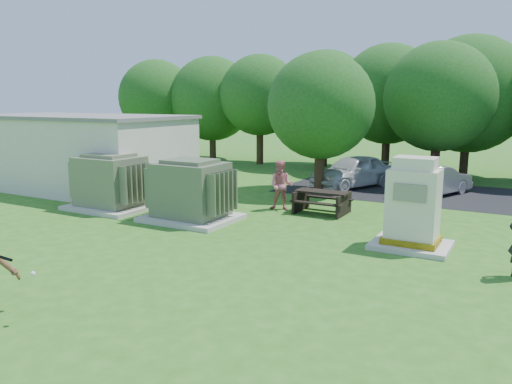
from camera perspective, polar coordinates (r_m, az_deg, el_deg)
The scene contains 12 objects.
ground at distance 12.08m, azimuth -9.43°, elevation -9.13°, with size 120.00×120.00×0.00m, color #2D6619.
service_building at distance 24.23m, azimuth -19.67°, elevation 4.15°, with size 10.00×5.00×3.20m, color beige.
service_building_roof at distance 24.12m, azimuth -19.92°, elevation 8.10°, with size 10.20×5.20×0.15m, color slate.
transformer_left at distance 19.35m, azimuth -16.30°, elevation 0.99°, with size 3.00×2.40×2.07m.
transformer_right at distance 16.93m, azimuth -7.46°, elevation 0.02°, with size 3.00×2.40×2.07m.
generator_cabinet at distance 14.26m, azimuth 17.49°, elevation -1.83°, with size 2.07×1.69×2.52m.
picnic_table at distance 18.04m, azimuth 7.54°, elevation -0.83°, with size 1.90×1.42×0.81m.
person_at_picnic at distance 18.36m, azimuth 2.91°, elevation 0.76°, with size 0.90×0.70×1.84m, color #D57077.
car_white at distance 23.66m, azimuth 11.07°, elevation 2.37°, with size 1.79×4.44×1.51m, color silver.
car_silver_a at distance 22.53m, azimuth 19.74°, elevation 1.27°, with size 1.38×3.95×1.30m, color #ABAAAF.
batting_equipment at distance 10.18m, azimuth -27.16°, elevation -6.69°, with size 1.29×0.38×0.40m.
tree_row at distance 27.87m, azimuth 18.29°, elevation 10.25°, with size 41.30×13.30×7.30m.
Camera 1 is at (7.18, -8.83, 4.03)m, focal length 35.00 mm.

